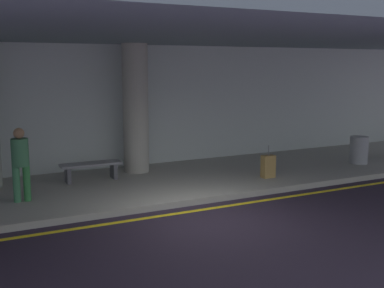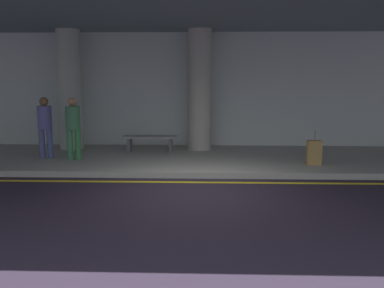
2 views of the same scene
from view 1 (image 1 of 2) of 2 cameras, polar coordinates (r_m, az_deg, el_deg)
ground_plane at (r=10.19m, az=1.93°, el=-8.91°), size 60.00×60.00×0.00m
sidewalk at (r=12.87m, az=-4.66°, el=-4.69°), size 26.00×4.20×0.15m
lane_stripe_yellow at (r=10.72m, az=0.32°, el=-7.96°), size 26.00×0.14×0.01m
support_column_left_mid at (r=13.72m, az=-6.73°, el=4.20°), size 0.72×0.72×3.65m
ceiling_overhang at (r=12.05m, az=-4.01°, el=12.93°), size 28.00×13.20×0.30m
terminal_back_wall at (r=14.66m, az=-8.05°, el=4.21°), size 26.00×0.30×3.80m
person_waiting_for_ride at (r=11.35m, az=-19.77°, el=-1.77°), size 0.38×0.38×1.68m
suitcase_upright_primary at (r=13.26m, az=9.06°, el=-2.65°), size 0.36×0.22×0.90m
bench_metal at (r=13.03m, az=-11.94°, el=-2.78°), size 1.60×0.50×0.48m
trash_bin_steel at (r=15.85m, az=19.27°, el=-0.67°), size 0.56×0.56×0.85m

